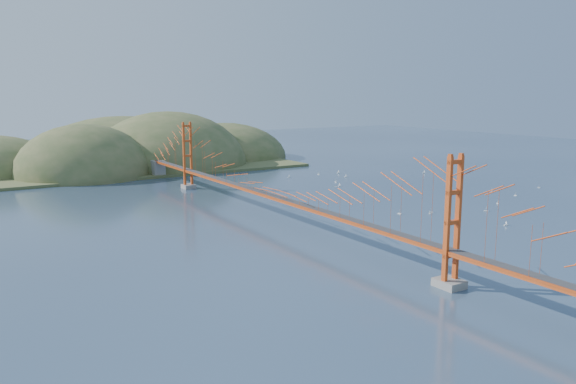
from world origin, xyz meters
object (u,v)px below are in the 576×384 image
sailboat_0 (400,213)px  sailboat_1 (431,212)px  bridge (274,168)px  sailboat_2 (506,224)px

sailboat_0 → sailboat_1: bearing=-20.9°
bridge → sailboat_0: 19.21m
sailboat_0 → sailboat_2: bearing=-61.0°
sailboat_0 → sailboat_1: sailboat_0 is taller
sailboat_1 → bridge: bearing=161.1°
bridge → sailboat_1: bearing=-18.9°
sailboat_1 → sailboat_2: bearing=-77.3°
sailboat_2 → sailboat_1: bearing=102.7°
sailboat_2 → sailboat_1: sailboat_2 is taller
sailboat_0 → bridge: bearing=161.6°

